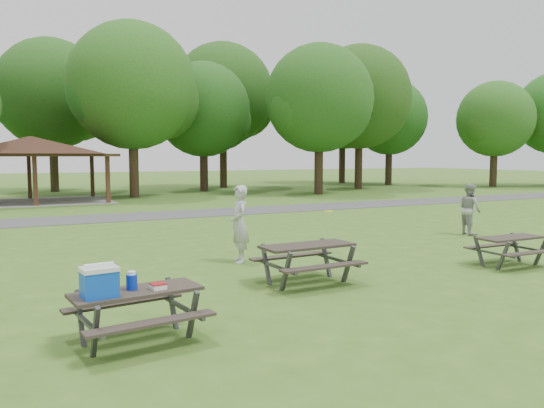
{
  "coord_description": "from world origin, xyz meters",
  "views": [
    {
      "loc": [
        -5.78,
        -9.03,
        2.64
      ],
      "look_at": [
        1.0,
        4.0,
        1.3
      ],
      "focal_mm": 35.0,
      "sensor_mm": 36.0,
      "label": 1
    }
  ],
  "objects_px": {
    "picnic_table_middle": "(307,254)",
    "frisbee_thrower": "(239,224)",
    "picnic_table_near": "(125,295)",
    "frisbee_catcher": "(470,209)"
  },
  "relations": [
    {
      "from": "picnic_table_near",
      "to": "picnic_table_middle",
      "type": "relative_size",
      "value": 0.98
    },
    {
      "from": "picnic_table_middle",
      "to": "frisbee_thrower",
      "type": "xyz_separation_m",
      "value": [
        -0.36,
        2.64,
        0.34
      ]
    },
    {
      "from": "picnic_table_near",
      "to": "frisbee_catcher",
      "type": "xyz_separation_m",
      "value": [
        12.5,
        5.25,
        0.15
      ]
    },
    {
      "from": "picnic_table_middle",
      "to": "picnic_table_near",
      "type": "bearing_deg",
      "value": -155.14
    },
    {
      "from": "picnic_table_middle",
      "to": "frisbee_catcher",
      "type": "height_order",
      "value": "frisbee_catcher"
    },
    {
      "from": "picnic_table_middle",
      "to": "frisbee_catcher",
      "type": "distance_m",
      "value": 9.03
    },
    {
      "from": "picnic_table_middle",
      "to": "frisbee_thrower",
      "type": "relative_size",
      "value": 1.03
    },
    {
      "from": "picnic_table_middle",
      "to": "frisbee_thrower",
      "type": "height_order",
      "value": "frisbee_thrower"
    },
    {
      "from": "frisbee_thrower",
      "to": "frisbee_catcher",
      "type": "height_order",
      "value": "frisbee_thrower"
    },
    {
      "from": "picnic_table_near",
      "to": "picnic_table_middle",
      "type": "distance_m",
      "value": 4.54
    }
  ]
}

